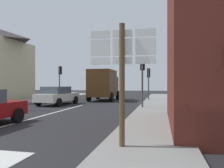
% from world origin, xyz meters
% --- Properties ---
extents(ground_plane, '(80.00, 80.00, 0.00)m').
position_xyz_m(ground_plane, '(0.00, 10.00, 0.00)').
color(ground_plane, '#232326').
extents(sidewalk_right, '(2.42, 44.00, 0.14)m').
position_xyz_m(sidewalk_right, '(5.79, 8.00, 0.07)').
color(sidewalk_right, gray).
rests_on(sidewalk_right, ground).
extents(lane_centre_stripe, '(0.16, 12.00, 0.01)m').
position_xyz_m(lane_centre_stripe, '(0.00, 6.00, 0.01)').
color(lane_centre_stripe, silver).
rests_on(lane_centre_stripe, ground).
extents(sedan_far, '(2.26, 4.34, 1.47)m').
position_xyz_m(sedan_far, '(-2.05, 11.78, 0.76)').
color(sedan_far, beige).
rests_on(sedan_far, ground).
extents(delivery_truck, '(2.55, 5.04, 3.05)m').
position_xyz_m(delivery_truck, '(0.44, 16.96, 1.65)').
color(delivery_truck, '#4C2D14').
rests_on(delivery_truck, ground).
extents(route_sign_post, '(1.66, 0.14, 3.20)m').
position_xyz_m(route_sign_post, '(5.16, 0.69, 2.00)').
color(route_sign_post, brown).
rests_on(route_sign_post, ground).
extents(traffic_light_far_left, '(0.30, 0.49, 3.63)m').
position_xyz_m(traffic_light_far_left, '(-4.88, 18.15, 2.69)').
color(traffic_light_far_left, '#47474C').
rests_on(traffic_light_far_left, ground).
extents(traffic_light_near_right, '(0.30, 0.49, 3.51)m').
position_xyz_m(traffic_light_near_right, '(4.88, 10.28, 2.60)').
color(traffic_light_near_right, '#47474C').
rests_on(traffic_light_near_right, ground).
extents(traffic_light_far_right, '(0.30, 0.49, 3.21)m').
position_xyz_m(traffic_light_far_right, '(4.88, 17.53, 2.38)').
color(traffic_light_far_right, '#47474C').
rests_on(traffic_light_far_right, ground).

